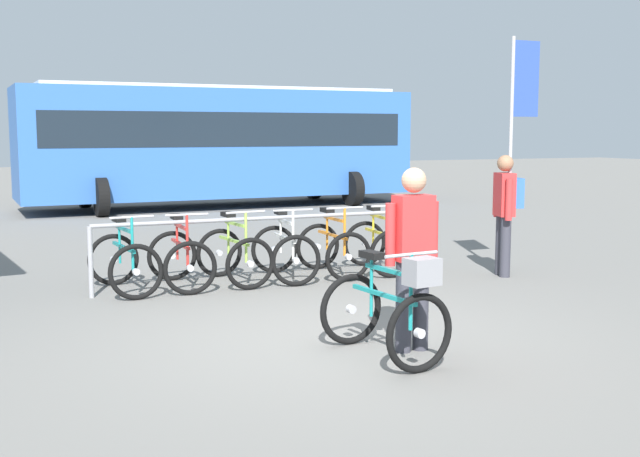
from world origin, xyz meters
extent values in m
plane|color=slate|center=(0.00, 0.00, 0.00)|extent=(80.00, 80.00, 0.00)
cylinder|color=#99999E|center=(-1.84, 2.80, 0.42)|extent=(0.06, 0.06, 0.85)
cylinder|color=#99999E|center=(2.71, 2.86, 0.42)|extent=(0.06, 0.06, 0.85)
cylinder|color=#99999E|center=(0.43, 2.83, 0.85)|extent=(4.55, 0.11, 0.05)
torus|color=black|center=(-1.48, 3.49, 0.33)|extent=(0.67, 0.16, 0.66)
cylinder|color=#B7B7BC|center=(-1.48, 3.49, 0.33)|extent=(0.09, 0.07, 0.08)
torus|color=black|center=(-1.37, 2.47, 0.33)|extent=(0.67, 0.16, 0.66)
cylinder|color=#B7B7BC|center=(-1.37, 2.47, 0.33)|extent=(0.09, 0.07, 0.08)
cube|color=teal|center=(-1.42, 2.98, 0.56)|extent=(0.13, 0.92, 0.04)
cube|color=teal|center=(-1.42, 2.93, 0.78)|extent=(0.10, 0.61, 0.04)
cylinder|color=teal|center=(-1.44, 3.16, 0.60)|extent=(0.03, 0.03, 0.55)
cube|color=black|center=(-1.44, 3.16, 0.88)|extent=(0.14, 0.25, 0.06)
cylinder|color=teal|center=(-1.38, 2.60, 0.65)|extent=(0.03, 0.03, 0.63)
cylinder|color=#B7B7BC|center=(-1.38, 2.60, 0.96)|extent=(0.52, 0.08, 0.03)
torus|color=black|center=(-0.72, 3.50, 0.33)|extent=(0.66, 0.08, 0.66)
cylinder|color=#B7B7BC|center=(-0.72, 3.50, 0.33)|extent=(0.08, 0.06, 0.08)
torus|color=black|center=(-0.73, 2.48, 0.33)|extent=(0.66, 0.08, 0.66)
cylinder|color=#B7B7BC|center=(-0.73, 2.48, 0.33)|extent=(0.08, 0.06, 0.08)
cube|color=red|center=(-0.72, 2.99, 0.56)|extent=(0.05, 0.92, 0.04)
cube|color=red|center=(-0.72, 2.94, 0.78)|extent=(0.04, 0.61, 0.04)
cylinder|color=red|center=(-0.72, 3.17, 0.60)|extent=(0.03, 0.03, 0.55)
cube|color=black|center=(-0.72, 3.17, 0.88)|extent=(0.12, 0.24, 0.06)
cylinder|color=red|center=(-0.73, 2.60, 0.65)|extent=(0.03, 0.03, 0.63)
cylinder|color=#B7B7BC|center=(-0.73, 2.60, 0.96)|extent=(0.52, 0.03, 0.03)
torus|color=black|center=(-0.08, 3.51, 0.33)|extent=(0.67, 0.16, 0.66)
cylinder|color=#B7B7BC|center=(-0.08, 3.51, 0.33)|extent=(0.09, 0.07, 0.08)
torus|color=black|center=(0.03, 2.49, 0.33)|extent=(0.67, 0.16, 0.66)
cylinder|color=#B7B7BC|center=(0.03, 2.49, 0.33)|extent=(0.09, 0.07, 0.08)
cube|color=#9ED14C|center=(-0.02, 3.00, 0.56)|extent=(0.13, 0.92, 0.04)
cube|color=#9ED14C|center=(-0.02, 2.95, 0.78)|extent=(0.10, 0.61, 0.04)
cylinder|color=#9ED14C|center=(-0.04, 3.18, 0.60)|extent=(0.03, 0.03, 0.55)
cube|color=black|center=(-0.04, 3.18, 0.88)|extent=(0.14, 0.25, 0.06)
cylinder|color=#9ED14C|center=(0.02, 2.61, 0.65)|extent=(0.03, 0.03, 0.63)
cylinder|color=#B7B7BC|center=(0.02, 2.61, 0.96)|extent=(0.52, 0.08, 0.03)
torus|color=black|center=(0.71, 3.52, 0.33)|extent=(0.66, 0.14, 0.66)
cylinder|color=#B7B7BC|center=(0.71, 3.52, 0.33)|extent=(0.08, 0.07, 0.08)
torus|color=black|center=(0.64, 2.50, 0.33)|extent=(0.66, 0.14, 0.66)
cylinder|color=#B7B7BC|center=(0.64, 2.50, 0.33)|extent=(0.08, 0.07, 0.08)
cube|color=silver|center=(0.68, 3.01, 0.56)|extent=(0.10, 0.92, 0.04)
cube|color=silver|center=(0.67, 2.96, 0.78)|extent=(0.08, 0.61, 0.04)
cylinder|color=silver|center=(0.69, 3.19, 0.60)|extent=(0.03, 0.03, 0.55)
cube|color=black|center=(0.69, 3.19, 0.88)|extent=(0.14, 0.25, 0.06)
cylinder|color=silver|center=(0.65, 2.62, 0.65)|extent=(0.03, 0.03, 0.63)
cylinder|color=#B7B7BC|center=(0.65, 2.62, 0.96)|extent=(0.52, 0.07, 0.03)
torus|color=black|center=(1.38, 3.53, 0.33)|extent=(0.66, 0.10, 0.66)
cylinder|color=#B7B7BC|center=(1.38, 3.53, 0.33)|extent=(0.08, 0.06, 0.08)
torus|color=black|center=(1.38, 2.51, 0.33)|extent=(0.66, 0.10, 0.66)
cylinder|color=#B7B7BC|center=(1.38, 2.51, 0.33)|extent=(0.08, 0.06, 0.08)
cube|color=orange|center=(1.38, 3.02, 0.56)|extent=(0.04, 0.92, 0.04)
cube|color=orange|center=(1.38, 2.97, 0.78)|extent=(0.04, 0.61, 0.04)
cylinder|color=orange|center=(1.38, 3.20, 0.60)|extent=(0.03, 0.03, 0.55)
cube|color=black|center=(1.38, 3.20, 0.88)|extent=(0.12, 0.24, 0.06)
cylinder|color=orange|center=(1.38, 2.63, 0.65)|extent=(0.03, 0.03, 0.63)
cylinder|color=#B7B7BC|center=(1.38, 2.63, 0.96)|extent=(0.52, 0.03, 0.03)
torus|color=black|center=(2.12, 3.54, 0.33)|extent=(0.67, 0.15, 0.66)
cylinder|color=#B7B7BC|center=(2.12, 3.54, 0.33)|extent=(0.09, 0.07, 0.08)
torus|color=black|center=(2.03, 2.52, 0.33)|extent=(0.67, 0.15, 0.66)
cylinder|color=#B7B7BC|center=(2.03, 2.52, 0.33)|extent=(0.09, 0.07, 0.08)
cube|color=yellow|center=(2.08, 3.03, 0.56)|extent=(0.12, 0.92, 0.04)
cube|color=yellow|center=(2.07, 2.98, 0.78)|extent=(0.09, 0.61, 0.04)
cylinder|color=yellow|center=(2.09, 3.21, 0.60)|extent=(0.03, 0.03, 0.55)
cube|color=black|center=(2.09, 3.21, 0.88)|extent=(0.14, 0.25, 0.06)
cylinder|color=yellow|center=(2.04, 2.64, 0.65)|extent=(0.03, 0.03, 0.63)
cylinder|color=#B7B7BC|center=(2.04, 2.64, 0.96)|extent=(0.52, 0.08, 0.03)
torus|color=black|center=(0.09, -0.27, 0.33)|extent=(0.66, 0.15, 0.66)
cylinder|color=#B7B7BC|center=(0.09, -0.27, 0.33)|extent=(0.09, 0.07, 0.08)
torus|color=black|center=(0.23, -1.28, 0.33)|extent=(0.66, 0.15, 0.66)
cylinder|color=#B7B7BC|center=(0.23, -1.28, 0.33)|extent=(0.09, 0.07, 0.08)
cube|color=teal|center=(0.16, -0.77, 0.56)|extent=(0.16, 0.91, 0.04)
cube|color=teal|center=(0.17, -0.82, 0.78)|extent=(0.12, 0.61, 0.04)
cylinder|color=teal|center=(0.14, -0.59, 0.60)|extent=(0.03, 0.03, 0.55)
cube|color=black|center=(0.14, -0.59, 0.88)|extent=(0.15, 0.25, 0.06)
cylinder|color=teal|center=(0.21, -1.16, 0.65)|extent=(0.03, 0.03, 0.63)
cylinder|color=#B7B7BC|center=(0.21, -1.16, 0.96)|extent=(0.52, 0.10, 0.03)
cube|color=gray|center=(0.23, -1.30, 0.84)|extent=(0.28, 0.23, 0.22)
cylinder|color=#383842|center=(0.41, -0.68, 0.41)|extent=(0.14, 0.14, 0.82)
cylinder|color=#383842|center=(0.59, -0.67, 0.41)|extent=(0.14, 0.14, 0.82)
cube|color=red|center=(0.50, -0.68, 1.11)|extent=(0.35, 0.21, 0.58)
cylinder|color=red|center=(0.28, -0.66, 1.06)|extent=(0.09, 0.09, 0.55)
cylinder|color=red|center=(0.72, -0.65, 1.06)|extent=(0.09, 0.09, 0.55)
sphere|color=tan|center=(0.50, -0.68, 1.53)|extent=(0.22, 0.22, 0.22)
cylinder|color=#383842|center=(3.46, 1.99, 0.41)|extent=(0.14, 0.14, 0.82)
cylinder|color=#383842|center=(3.51, 2.16, 0.41)|extent=(0.14, 0.14, 0.82)
cube|color=red|center=(3.49, 2.08, 1.11)|extent=(0.28, 0.38, 0.58)
cylinder|color=red|center=(3.41, 1.87, 1.06)|extent=(0.09, 0.09, 0.55)
cylinder|color=red|center=(3.53, 2.29, 1.06)|extent=(0.09, 0.09, 0.55)
sphere|color=#9E7051|center=(3.49, 2.08, 1.53)|extent=(0.22, 0.22, 0.22)
cube|color=#3366B2|center=(3.64, 2.03, 1.13)|extent=(0.21, 0.29, 0.40)
cube|color=#3366B7|center=(2.76, 13.29, 1.65)|extent=(10.08, 2.83, 2.70)
cube|color=#19232D|center=(2.76, 13.29, 2.00)|extent=(9.28, 2.82, 0.84)
cube|color=silver|center=(2.76, 13.29, 3.04)|extent=(9.07, 2.54, 0.08)
cylinder|color=black|center=(-0.45, 11.93, 0.45)|extent=(0.28, 0.91, 0.90)
cylinder|color=black|center=(-0.53, 14.43, 0.45)|extent=(0.28, 0.91, 0.90)
cylinder|color=black|center=(6.05, 12.14, 0.45)|extent=(0.28, 0.91, 0.90)
cylinder|color=black|center=(5.96, 14.64, 0.45)|extent=(0.28, 0.91, 0.90)
cylinder|color=#B2B2B7|center=(3.56, 2.07, 1.60)|extent=(0.05, 0.05, 3.20)
cube|color=#2D4CA5|center=(3.78, 2.07, 2.65)|extent=(0.40, 0.03, 1.00)
camera|label=1|loc=(-2.98, -6.72, 1.96)|focal=44.53mm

